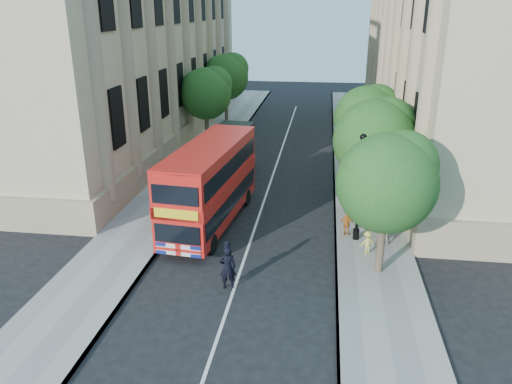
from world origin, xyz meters
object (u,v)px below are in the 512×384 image
at_px(double_decker_bus, 210,182).
at_px(box_van, 229,153).
at_px(woman_pedestrian, 382,226).
at_px(lamp_post, 359,192).
at_px(police_constable, 228,268).

distance_m(double_decker_bus, box_van, 7.97).
relative_size(double_decker_bus, woman_pedestrian, 5.15).
bearing_deg(lamp_post, box_van, 131.42).
xyz_separation_m(police_constable, woman_pedestrian, (6.37, 4.69, 0.10)).
distance_m(lamp_post, police_constable, 7.43).
xyz_separation_m(lamp_post, police_constable, (-5.26, -5.00, -1.61)).
relative_size(police_constable, woman_pedestrian, 1.02).
bearing_deg(double_decker_bus, police_constable, -65.49).
bearing_deg(box_van, police_constable, -73.58).
height_order(double_decker_bus, woman_pedestrian, double_decker_bus).
xyz_separation_m(double_decker_bus, box_van, (-0.59, 7.91, -0.75)).
bearing_deg(double_decker_bus, woman_pedestrian, -3.08).
xyz_separation_m(box_van, woman_pedestrian, (8.99, -9.24, -0.53)).
xyz_separation_m(lamp_post, box_van, (-7.88, 8.93, -0.97)).
height_order(lamp_post, woman_pedestrian, lamp_post).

